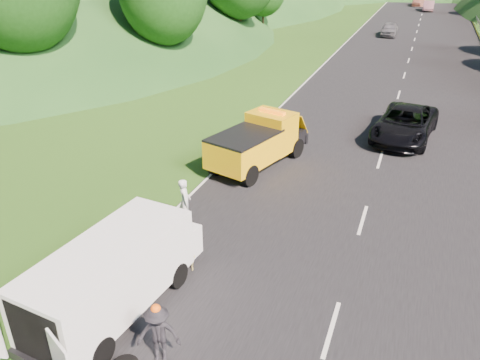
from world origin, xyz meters
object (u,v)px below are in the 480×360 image
at_px(child, 190,270).
at_px(passing_suv, 403,139).
at_px(worker, 161,360).
at_px(tow_truck, 259,142).
at_px(woman, 186,223).
at_px(white_van, 115,273).
at_px(suitcase, 131,219).

bearing_deg(child, passing_suv, 77.79).
bearing_deg(worker, passing_suv, 54.36).
relative_size(tow_truck, woman, 3.34).
relative_size(tow_truck, white_van, 0.92).
xyz_separation_m(white_van, child, (1.03, 2.31, -1.25)).
height_order(child, passing_suv, passing_suv).
distance_m(tow_truck, woman, 6.08).
xyz_separation_m(tow_truck, worker, (1.56, -11.87, -1.18)).
xyz_separation_m(woman, passing_suv, (6.88, 11.93, 0.00)).
xyz_separation_m(suitcase, passing_suv, (8.70, 12.75, -0.27)).
relative_size(white_van, suitcase, 11.98).
height_order(tow_truck, passing_suv, tow_truck).
height_order(suitcase, passing_suv, passing_suv).
relative_size(woman, child, 1.78).
height_order(tow_truck, worker, tow_truck).
bearing_deg(child, tow_truck, 102.82).
xyz_separation_m(white_van, worker, (1.99, -1.19, -1.25)).
bearing_deg(tow_truck, suitcase, -95.08).
bearing_deg(white_van, suitcase, 124.67).
relative_size(child, suitcase, 1.87).
height_order(woman, suitcase, woman).
height_order(worker, suitcase, worker).
relative_size(worker, passing_suv, 0.27).
bearing_deg(woman, suitcase, 81.56).
relative_size(tow_truck, worker, 3.66).
xyz_separation_m(tow_truck, white_van, (-0.43, -10.67, 0.07)).
bearing_deg(woman, passing_suv, -62.79).
distance_m(worker, suitcase, 6.61).
height_order(white_van, passing_suv, white_van).
xyz_separation_m(child, worker, (0.96, -3.50, 0.00)).
relative_size(child, worker, 0.62).
relative_size(white_van, worker, 3.96).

